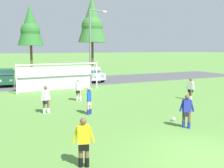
{
  "coord_description": "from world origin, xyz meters",
  "views": [
    {
      "loc": [
        -6.89,
        -6.61,
        3.84
      ],
      "look_at": [
        1.02,
        9.42,
        1.42
      ],
      "focal_mm": 42.43,
      "sensor_mm": 36.0,
      "label": 1
    }
  ],
  "objects_px": {
    "parked_car_slot_far_left": "(5,77)",
    "player_midfield_center": "(89,100)",
    "soccer_ball": "(174,119)",
    "player_striker_near": "(46,100)",
    "referee": "(84,142)",
    "player_winger_right": "(187,111)",
    "soccer_goal": "(57,76)",
    "parked_car_slot_left": "(38,76)",
    "parked_car_slot_center_left": "(63,74)",
    "player_defender_far": "(191,89)",
    "street_lamp": "(92,47)",
    "parked_car_slot_center": "(91,74)",
    "player_winger_left": "(79,90)"
  },
  "relations": [
    {
      "from": "player_striker_near",
      "to": "soccer_ball",
      "type": "bearing_deg",
      "value": -39.5
    },
    {
      "from": "player_defender_far",
      "to": "parked_car_slot_left",
      "type": "height_order",
      "value": "parked_car_slot_left"
    },
    {
      "from": "parked_car_slot_center",
      "to": "street_lamp",
      "type": "relative_size",
      "value": 0.56
    },
    {
      "from": "player_winger_left",
      "to": "player_defender_far",
      "type": "bearing_deg",
      "value": -23.27
    },
    {
      "from": "soccer_ball",
      "to": "parked_car_slot_far_left",
      "type": "xyz_separation_m",
      "value": [
        -6.89,
        18.58,
        0.77
      ]
    },
    {
      "from": "soccer_goal",
      "to": "player_midfield_center",
      "type": "xyz_separation_m",
      "value": [
        -0.67,
        -9.81,
        -0.47
      ]
    },
    {
      "from": "player_striker_near",
      "to": "parked_car_slot_far_left",
      "type": "relative_size",
      "value": 0.38
    },
    {
      "from": "soccer_ball",
      "to": "parked_car_slot_center_left",
      "type": "xyz_separation_m",
      "value": [
        -0.66,
        18.98,
        0.77
      ]
    },
    {
      "from": "soccer_goal",
      "to": "parked_car_slot_far_left",
      "type": "distance_m",
      "value": 6.79
    },
    {
      "from": "soccer_ball",
      "to": "player_winger_left",
      "type": "height_order",
      "value": "player_winger_left"
    },
    {
      "from": "player_winger_left",
      "to": "parked_car_slot_center_left",
      "type": "xyz_separation_m",
      "value": [
        2.08,
        11.58,
        0.05
      ]
    },
    {
      "from": "soccer_ball",
      "to": "parked_car_slot_center_left",
      "type": "bearing_deg",
      "value": 91.98
    },
    {
      "from": "player_striker_near",
      "to": "referee",
      "type": "bearing_deg",
      "value": -93.62
    },
    {
      "from": "referee",
      "to": "player_defender_far",
      "type": "xyz_separation_m",
      "value": [
        11.12,
        7.17,
        0.0
      ]
    },
    {
      "from": "referee",
      "to": "player_striker_near",
      "type": "bearing_deg",
      "value": 86.38
    },
    {
      "from": "parked_car_slot_left",
      "to": "player_striker_near",
      "type": "bearing_deg",
      "value": -98.9
    },
    {
      "from": "player_midfield_center",
      "to": "player_striker_near",
      "type": "bearing_deg",
      "value": 148.04
    },
    {
      "from": "parked_car_slot_center_left",
      "to": "player_midfield_center",
      "type": "bearing_deg",
      "value": -100.32
    },
    {
      "from": "soccer_goal",
      "to": "parked_car_slot_left",
      "type": "height_order",
      "value": "soccer_goal"
    },
    {
      "from": "referee",
      "to": "soccer_ball",
      "type": "bearing_deg",
      "value": 26.31
    },
    {
      "from": "player_defender_far",
      "to": "soccer_ball",
      "type": "bearing_deg",
      "value": -140.19
    },
    {
      "from": "parked_car_slot_left",
      "to": "street_lamp",
      "type": "distance_m",
      "value": 6.94
    },
    {
      "from": "soccer_ball",
      "to": "player_defender_far",
      "type": "distance_m",
      "value": 6.45
    },
    {
      "from": "player_striker_near",
      "to": "player_winger_right",
      "type": "xyz_separation_m",
      "value": [
        5.46,
        -5.95,
        0.0
      ]
    },
    {
      "from": "parked_car_slot_far_left",
      "to": "player_striker_near",
      "type": "bearing_deg",
      "value": -85.12
    },
    {
      "from": "player_winger_right",
      "to": "street_lamp",
      "type": "height_order",
      "value": "street_lamp"
    },
    {
      "from": "parked_car_slot_center",
      "to": "parked_car_slot_left",
      "type": "bearing_deg",
      "value": 177.77
    },
    {
      "from": "player_winger_right",
      "to": "parked_car_slot_center",
      "type": "height_order",
      "value": "parked_car_slot_center"
    },
    {
      "from": "parked_car_slot_far_left",
      "to": "parked_car_slot_left",
      "type": "height_order",
      "value": "same"
    },
    {
      "from": "player_winger_right",
      "to": "player_winger_left",
      "type": "bearing_deg",
      "value": 106.05
    },
    {
      "from": "soccer_goal",
      "to": "parked_car_slot_center",
      "type": "distance_m",
      "value": 7.05
    },
    {
      "from": "player_striker_near",
      "to": "player_midfield_center",
      "type": "distance_m",
      "value": 2.6
    },
    {
      "from": "player_defender_far",
      "to": "parked_car_slot_far_left",
      "type": "xyz_separation_m",
      "value": [
        -11.81,
        14.47,
        0.05
      ]
    },
    {
      "from": "player_defender_far",
      "to": "player_winger_right",
      "type": "height_order",
      "value": "same"
    },
    {
      "from": "player_defender_far",
      "to": "parked_car_slot_center",
      "type": "bearing_deg",
      "value": 100.52
    },
    {
      "from": "parked_car_slot_center",
      "to": "parked_car_slot_far_left",
      "type": "bearing_deg",
      "value": 175.7
    },
    {
      "from": "player_defender_far",
      "to": "parked_car_slot_left",
      "type": "xyz_separation_m",
      "value": [
        -8.53,
        14.01,
        0.05
      ]
    },
    {
      "from": "parked_car_slot_left",
      "to": "street_lamp",
      "type": "xyz_separation_m",
      "value": [
        4.57,
        -4.23,
        3.08
      ]
    },
    {
      "from": "parked_car_slot_far_left",
      "to": "parked_car_slot_center",
      "type": "height_order",
      "value": "same"
    },
    {
      "from": "soccer_goal",
      "to": "parked_car_slot_center_left",
      "type": "distance_m",
      "value": 6.25
    },
    {
      "from": "parked_car_slot_center_left",
      "to": "player_winger_right",
      "type": "bearing_deg",
      "value": -88.86
    },
    {
      "from": "player_striker_near",
      "to": "player_defender_far",
      "type": "bearing_deg",
      "value": -3.24
    },
    {
      "from": "referee",
      "to": "player_winger_right",
      "type": "height_order",
      "value": "same"
    },
    {
      "from": "parked_car_slot_far_left",
      "to": "player_midfield_center",
      "type": "bearing_deg",
      "value": -77.48
    },
    {
      "from": "parked_car_slot_center_left",
      "to": "soccer_ball",
      "type": "bearing_deg",
      "value": -88.02
    },
    {
      "from": "parked_car_slot_left",
      "to": "parked_car_slot_center",
      "type": "distance_m",
      "value": 5.98
    },
    {
      "from": "referee",
      "to": "parked_car_slot_center",
      "type": "xyz_separation_m",
      "value": [
        8.57,
        20.95,
        0.05
      ]
    },
    {
      "from": "player_defender_far",
      "to": "player_striker_near",
      "type": "bearing_deg",
      "value": 176.76
    },
    {
      "from": "street_lamp",
      "to": "soccer_goal",
      "type": "bearing_deg",
      "value": -168.91
    },
    {
      "from": "soccer_ball",
      "to": "player_striker_near",
      "type": "height_order",
      "value": "player_striker_near"
    }
  ]
}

